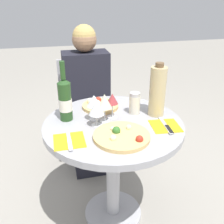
# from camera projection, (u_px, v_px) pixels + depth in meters

# --- Properties ---
(ground_plane) EXTENTS (12.00, 12.00, 0.00)m
(ground_plane) POSITION_uv_depth(u_px,v_px,m) (113.00, 213.00, 1.69)
(ground_plane) COLOR gray
(ground_plane) RESTS_ON ground
(dining_table) EXTENTS (0.78, 0.78, 0.70)m
(dining_table) POSITION_uv_depth(u_px,v_px,m) (113.00, 144.00, 1.45)
(dining_table) COLOR #B2B2B7
(dining_table) RESTS_ON ground_plane
(chair_behind_diner) EXTENTS (0.44, 0.44, 0.84)m
(chair_behind_diner) POSITION_uv_depth(u_px,v_px,m) (87.00, 112.00, 2.20)
(chair_behind_diner) COLOR #ADADB2
(chair_behind_diner) RESTS_ON ground_plane
(seated_diner) EXTENTS (0.36, 0.43, 1.14)m
(seated_diner) POSITION_uv_depth(u_px,v_px,m) (89.00, 107.00, 2.03)
(seated_diner) COLOR black
(seated_diner) RESTS_ON ground_plane
(pizza_large) EXTENTS (0.28, 0.28, 0.05)m
(pizza_large) POSITION_uv_depth(u_px,v_px,m) (122.00, 136.00, 1.23)
(pizza_large) COLOR #DBB26B
(pizza_large) RESTS_ON dining_table
(pizza_small_far) EXTENTS (0.22, 0.22, 0.05)m
(pizza_small_far) POSITION_uv_depth(u_px,v_px,m) (100.00, 105.00, 1.57)
(pizza_small_far) COLOR #DBB26B
(pizza_small_far) RESTS_ON dining_table
(wine_bottle) EXTENTS (0.07, 0.07, 0.34)m
(wine_bottle) POSITION_uv_depth(u_px,v_px,m) (65.00, 100.00, 1.37)
(wine_bottle) COLOR #23471E
(wine_bottle) RESTS_ON dining_table
(tall_carafe) EXTENTS (0.09, 0.09, 0.31)m
(tall_carafe) POSITION_uv_depth(u_px,v_px,m) (157.00, 91.00, 1.42)
(tall_carafe) COLOR tan
(tall_carafe) RESTS_ON dining_table
(sugar_shaker) EXTENTS (0.07, 0.07, 0.13)m
(sugar_shaker) POSITION_uv_depth(u_px,v_px,m) (135.00, 103.00, 1.46)
(sugar_shaker) COLOR silver
(sugar_shaker) RESTS_ON dining_table
(wine_glass_back_left) EXTENTS (0.08, 0.08, 0.15)m
(wine_glass_back_left) POSITION_uv_depth(u_px,v_px,m) (94.00, 101.00, 1.37)
(wine_glass_back_left) COLOR silver
(wine_glass_back_left) RESTS_ON dining_table
(wine_glass_back_right) EXTENTS (0.07, 0.07, 0.15)m
(wine_glass_back_right) POSITION_uv_depth(u_px,v_px,m) (112.00, 100.00, 1.39)
(wine_glass_back_right) COLOR silver
(wine_glass_back_right) RESTS_ON dining_table
(wine_glass_center) EXTENTS (0.08, 0.08, 0.16)m
(wine_glass_center) POSITION_uv_depth(u_px,v_px,m) (105.00, 101.00, 1.35)
(wine_glass_center) COLOR silver
(wine_glass_center) RESTS_ON dining_table
(wine_glass_front_left) EXTENTS (0.08, 0.08, 0.14)m
(wine_glass_front_left) POSITION_uv_depth(u_px,v_px,m) (96.00, 108.00, 1.31)
(wine_glass_front_left) COLOR silver
(wine_glass_front_left) RESTS_ON dining_table
(place_setting_left) EXTENTS (0.15, 0.19, 0.01)m
(place_setting_left) POSITION_uv_depth(u_px,v_px,m) (69.00, 141.00, 1.21)
(place_setting_left) COLOR gold
(place_setting_left) RESTS_ON dining_table
(place_setting_right) EXTENTS (0.16, 0.19, 0.01)m
(place_setting_right) POSITION_uv_depth(u_px,v_px,m) (166.00, 126.00, 1.34)
(place_setting_right) COLOR gold
(place_setting_right) RESTS_ON dining_table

